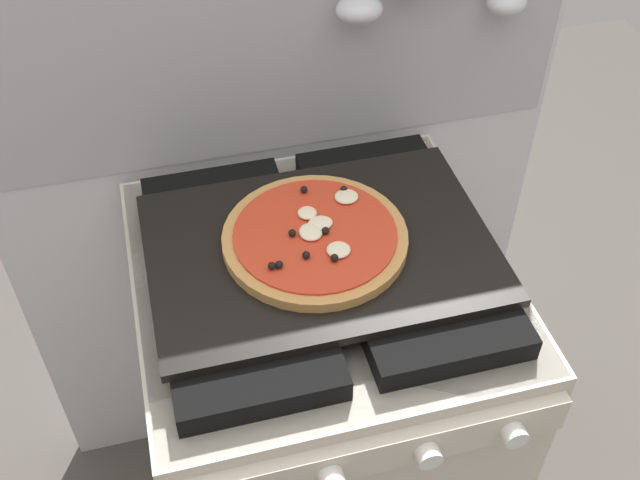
% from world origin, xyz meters
% --- Properties ---
extents(kitchen_backsplash, '(1.10, 0.09, 1.55)m').
position_xyz_m(kitchen_backsplash, '(0.00, 0.33, 0.79)').
color(kitchen_backsplash, silver).
rests_on(kitchen_backsplash, ground_plane).
extents(stove, '(0.60, 0.64, 0.90)m').
position_xyz_m(stove, '(-0.00, -0.00, 0.45)').
color(stove, beige).
rests_on(stove, ground_plane).
extents(baking_tray, '(0.54, 0.38, 0.02)m').
position_xyz_m(baking_tray, '(0.00, 0.00, 0.91)').
color(baking_tray, black).
rests_on(baking_tray, stove).
extents(pizza_left, '(0.29, 0.29, 0.03)m').
position_xyz_m(pizza_left, '(-0.01, 0.01, 0.93)').
color(pizza_left, '#C18947').
rests_on(pizza_left, baking_tray).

